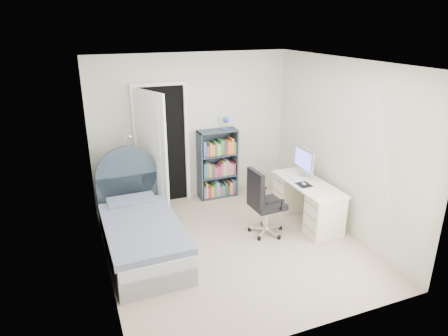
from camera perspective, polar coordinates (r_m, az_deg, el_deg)
name	(u,v)px	position (r m, az deg, el deg)	size (l,w,h in m)	color
room_shell	(234,161)	(5.19, 1.46, 0.99)	(3.50, 3.70, 2.60)	tan
door	(155,150)	(6.45, -9.80, 2.59)	(0.92, 0.78, 2.06)	black
bed	(141,232)	(5.60, -11.81, -8.87)	(0.97, 2.01, 1.23)	gray
nightstand	(134,188)	(6.67, -12.70, -2.84)	(0.42, 0.42, 0.61)	#D6C684
floor_lamp	(131,185)	(6.39, -13.17, -2.34)	(0.20, 0.20, 1.38)	silver
bookcase	(218,166)	(7.01, -0.85, 0.25)	(0.68, 0.29, 1.44)	#354149
desk	(307,200)	(6.32, 11.73, -4.50)	(0.54, 1.34, 1.10)	#F5F0CD
office_chair	(262,200)	(5.76, 5.52, -4.51)	(0.52, 0.53, 1.01)	silver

